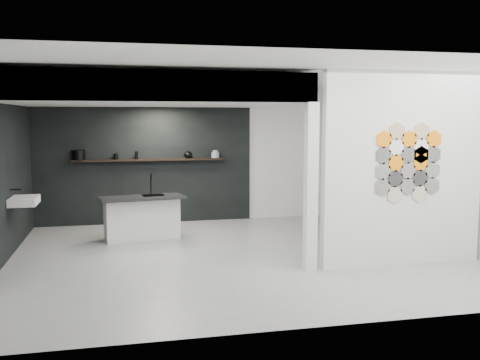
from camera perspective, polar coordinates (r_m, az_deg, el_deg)
name	(u,v)px	position (r m, az deg, el deg)	size (l,w,h in m)	color
floor	(238,256)	(8.43, -0.22, -8.07)	(7.00, 6.00, 0.01)	gray
partition_panel	(403,169)	(8.05, 17.02, 1.10)	(2.45, 0.15, 2.80)	silver
bay_clad_back	(144,166)	(10.99, -10.21, 1.52)	(4.40, 0.04, 2.35)	black
bay_clad_left	(10,179)	(9.18, -23.33, 0.09)	(0.04, 4.00, 2.35)	black
bulkhead	(147,92)	(8.99, -9.86, 9.18)	(4.40, 4.00, 0.40)	silver
corner_column	(311,187)	(7.49, 7.57, -0.79)	(0.16, 0.16, 2.35)	silver
fascia_beam	(155,86)	(7.07, -9.09, 9.91)	(4.40, 0.16, 0.40)	silver
wall_basin	(24,201)	(8.99, -22.03, -2.08)	(0.40, 0.60, 0.12)	silver
display_shelf	(149,160)	(10.88, -9.67, 2.14)	(3.00, 0.15, 0.04)	black
kitchen_island	(142,217)	(9.62, -10.40, -3.90)	(1.53, 0.85, 1.17)	silver
stockpot	(79,155)	(10.89, -16.80, 2.57)	(0.24, 0.24, 0.20)	black
kettle	(188,155)	(10.94, -5.57, 2.70)	(0.17, 0.17, 0.14)	black
glass_bowl	(215,155)	(11.02, -2.65, 2.68)	(0.16, 0.16, 0.11)	gray
glass_vase	(215,154)	(11.02, -2.65, 2.79)	(0.11, 0.11, 0.16)	gray
bottle_dark	(137,155)	(10.86, -10.98, 2.61)	(0.06, 0.06, 0.15)	black
utensil_cup	(116,157)	(10.86, -13.10, 2.45)	(0.09, 0.09, 0.11)	black
hex_tile_cluster	(409,162)	(7.98, 17.56, 1.80)	(1.04, 0.02, 1.16)	#66635E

